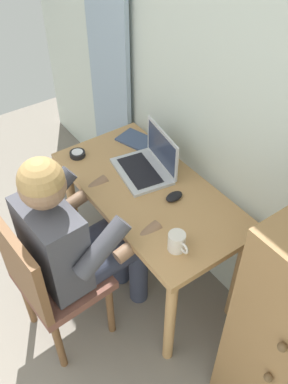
{
  "coord_description": "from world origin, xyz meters",
  "views": [
    {
      "loc": [
        0.85,
        0.88,
        2.2
      ],
      "look_at": [
        -0.37,
        1.74,
        0.84
      ],
      "focal_mm": 38.78,
      "sensor_mm": 36.0,
      "label": 1
    }
  ],
  "objects_px": {
    "person_seated": "(77,237)",
    "notebook_pad": "(136,140)",
    "computer_mouse": "(174,196)",
    "desk_clock": "(77,154)",
    "desk": "(148,204)",
    "laptop": "(148,163)",
    "coffee_mug": "(177,242)",
    "chair": "(49,279)"
  },
  "relations": [
    {
      "from": "coffee_mug",
      "to": "desk",
      "type": "bearing_deg",
      "value": 161.47
    },
    {
      "from": "laptop",
      "to": "coffee_mug",
      "type": "height_order",
      "value": "laptop"
    },
    {
      "from": "desk",
      "to": "laptop",
      "type": "height_order",
      "value": "laptop"
    },
    {
      "from": "person_seated",
      "to": "desk_clock",
      "type": "xyz_separation_m",
      "value": [
        -0.51,
        0.29,
        0.07
      ]
    },
    {
      "from": "coffee_mug",
      "to": "computer_mouse",
      "type": "bearing_deg",
      "value": 143.65
    },
    {
      "from": "person_seated",
      "to": "computer_mouse",
      "type": "height_order",
      "value": "person_seated"
    },
    {
      "from": "computer_mouse",
      "to": "laptop",
      "type": "bearing_deg",
      "value": 170.17
    },
    {
      "from": "notebook_pad",
      "to": "computer_mouse",
      "type": "bearing_deg",
      "value": -30.96
    },
    {
      "from": "chair",
      "to": "person_seated",
      "type": "distance_m",
      "value": 0.26
    },
    {
      "from": "desk_clock",
      "to": "notebook_pad",
      "type": "distance_m",
      "value": 0.37
    },
    {
      "from": "desk",
      "to": "coffee_mug",
      "type": "height_order",
      "value": "coffee_mug"
    },
    {
      "from": "desk",
      "to": "desk_clock",
      "type": "relative_size",
      "value": 12.65
    },
    {
      "from": "laptop",
      "to": "desk_clock",
      "type": "distance_m",
      "value": 0.43
    },
    {
      "from": "person_seated",
      "to": "laptop",
      "type": "height_order",
      "value": "person_seated"
    },
    {
      "from": "laptop",
      "to": "computer_mouse",
      "type": "xyz_separation_m",
      "value": [
        0.26,
        -0.03,
        -0.04
      ]
    },
    {
      "from": "chair",
      "to": "computer_mouse",
      "type": "bearing_deg",
      "value": 82.95
    },
    {
      "from": "computer_mouse",
      "to": "notebook_pad",
      "type": "xyz_separation_m",
      "value": [
        -0.54,
        0.13,
        -0.01
      ]
    },
    {
      "from": "chair",
      "to": "laptop",
      "type": "xyz_separation_m",
      "value": [
        -0.18,
        0.73,
        0.28
      ]
    },
    {
      "from": "coffee_mug",
      "to": "notebook_pad",
      "type": "bearing_deg",
      "value": 157.96
    },
    {
      "from": "laptop",
      "to": "computer_mouse",
      "type": "relative_size",
      "value": 3.77
    },
    {
      "from": "chair",
      "to": "computer_mouse",
      "type": "distance_m",
      "value": 0.75
    },
    {
      "from": "desk_clock",
      "to": "notebook_pad",
      "type": "xyz_separation_m",
      "value": [
        0.07,
        0.36,
        -0.01
      ]
    },
    {
      "from": "desk_clock",
      "to": "coffee_mug",
      "type": "bearing_deg",
      "value": 2.33
    },
    {
      "from": "coffee_mug",
      "to": "person_seated",
      "type": "bearing_deg",
      "value": -138.75
    },
    {
      "from": "desk_clock",
      "to": "notebook_pad",
      "type": "height_order",
      "value": "desk_clock"
    },
    {
      "from": "computer_mouse",
      "to": "desk",
      "type": "bearing_deg",
      "value": -161.44
    },
    {
      "from": "coffee_mug",
      "to": "chair",
      "type": "bearing_deg",
      "value": -125.11
    },
    {
      "from": "laptop",
      "to": "notebook_pad",
      "type": "xyz_separation_m",
      "value": [
        -0.28,
        0.1,
        -0.05
      ]
    },
    {
      "from": "notebook_pad",
      "to": "desk_clock",
      "type": "bearing_deg",
      "value": -118.07
    },
    {
      "from": "chair",
      "to": "laptop",
      "type": "height_order",
      "value": "laptop"
    },
    {
      "from": "desk_clock",
      "to": "computer_mouse",
      "type": "bearing_deg",
      "value": 21.05
    },
    {
      "from": "person_seated",
      "to": "desk_clock",
      "type": "bearing_deg",
      "value": 150.55
    },
    {
      "from": "desk",
      "to": "notebook_pad",
      "type": "distance_m",
      "value": 0.46
    },
    {
      "from": "chair",
      "to": "computer_mouse",
      "type": "relative_size",
      "value": 8.91
    },
    {
      "from": "laptop",
      "to": "computer_mouse",
      "type": "bearing_deg",
      "value": -5.5
    },
    {
      "from": "person_seated",
      "to": "notebook_pad",
      "type": "relative_size",
      "value": 5.76
    },
    {
      "from": "chair",
      "to": "computer_mouse",
      "type": "xyz_separation_m",
      "value": [
        0.09,
        0.7,
        0.25
      ]
    },
    {
      "from": "computer_mouse",
      "to": "chair",
      "type": "bearing_deg",
      "value": -101.38
    },
    {
      "from": "chair",
      "to": "notebook_pad",
      "type": "relative_size",
      "value": 4.24
    },
    {
      "from": "person_seated",
      "to": "notebook_pad",
      "type": "bearing_deg",
      "value": 124.13
    },
    {
      "from": "chair",
      "to": "coffee_mug",
      "type": "height_order",
      "value": "chair"
    },
    {
      "from": "person_seated",
      "to": "coffee_mug",
      "type": "bearing_deg",
      "value": 41.25
    }
  ]
}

